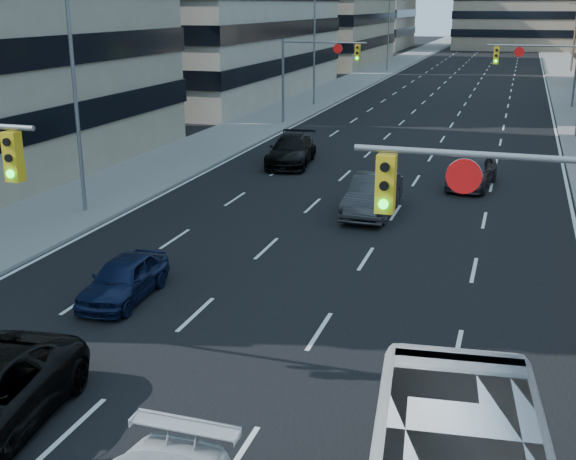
{
  "coord_description": "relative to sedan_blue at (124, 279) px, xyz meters",
  "views": [
    {
      "loc": [
        6.33,
        -4.92,
        8.33
      ],
      "look_at": [
        0.38,
        13.69,
        2.2
      ],
      "focal_mm": 45.0,
      "sensor_mm": 36.0,
      "label": 1
    }
  ],
  "objects": [
    {
      "name": "utility_pole_distant",
      "position": [
        16.47,
        83.59,
        5.13
      ],
      "size": [
        2.2,
        0.28,
        11.0
      ],
      "color": "#4C3D2D",
      "rests_on": "ground"
    },
    {
      "name": "office_left_far",
      "position": [
        -19.73,
        87.59,
        7.36
      ],
      "size": [
        20.0,
        30.0,
        16.0
      ],
      "primitive_type": "cube",
      "color": "gray",
      "rests_on": "ground"
    },
    {
      "name": "road_surface",
      "position": [
        4.27,
        117.59,
        -0.63
      ],
      "size": [
        18.0,
        300.0,
        0.02
      ],
      "primitive_type": "cube",
      "color": "black",
      "rests_on": "ground"
    },
    {
      "name": "sidewalk_right",
      "position": [
        15.77,
        117.59,
        -0.57
      ],
      "size": [
        5.0,
        300.0,
        0.15
      ],
      "primitive_type": "cube",
      "color": "slate",
      "rests_on": "ground"
    },
    {
      "name": "signal_far_right",
      "position": [
        11.95,
        32.58,
        3.66
      ],
      "size": [
        6.09,
        0.33,
        6.0
      ],
      "color": "slate",
      "rests_on": "ground"
    },
    {
      "name": "sidewalk_left",
      "position": [
        -7.23,
        117.59,
        -0.57
      ],
      "size": [
        5.0,
        300.0,
        0.15
      ],
      "primitive_type": "cube",
      "color": "slate",
      "rests_on": "ground"
    },
    {
      "name": "streetlight_left_near",
      "position": [
        -6.07,
        7.59,
        4.41
      ],
      "size": [
        2.03,
        0.22,
        9.0
      ],
      "color": "slate",
      "rests_on": "ground"
    },
    {
      "name": "streetlight_left_mid",
      "position": [
        -6.07,
        42.59,
        4.41
      ],
      "size": [
        2.03,
        0.22,
        9.0
      ],
      "color": "slate",
      "rests_on": "ground"
    },
    {
      "name": "streetlight_left_far",
      "position": [
        -6.07,
        77.59,
        4.41
      ],
      "size": [
        2.03,
        0.22,
        9.0
      ],
      "color": "slate",
      "rests_on": "ground"
    },
    {
      "name": "sedan_grey_right",
      "position": [
        8.75,
        17.2,
        0.13
      ],
      "size": [
        2.39,
        4.74,
        1.55
      ],
      "primitive_type": "imported",
      "rotation": [
        0.0,
        0.0,
        -0.13
      ],
      "color": "#39383B",
      "rests_on": "ground"
    },
    {
      "name": "signal_far_left",
      "position": [
        -3.41,
        32.58,
        3.66
      ],
      "size": [
        6.09,
        0.33,
        6.0
      ],
      "color": "slate",
      "rests_on": "ground"
    },
    {
      "name": "sedan_blue",
      "position": [
        0.0,
        0.0,
        0.0
      ],
      "size": [
        1.71,
        3.85,
        1.29
      ],
      "primitive_type": "imported",
      "rotation": [
        0.0,
        0.0,
        0.05
      ],
      "color": "#0C1533",
      "rests_on": "ground"
    },
    {
      "name": "sedan_grey_center",
      "position": [
        5.16,
        11.15,
        0.16
      ],
      "size": [
        1.75,
        4.9,
        1.61
      ],
      "primitive_type": "imported",
      "rotation": [
        0.0,
        0.0,
        -0.01
      ],
      "color": "#2B2B2D",
      "rests_on": "ground"
    },
    {
      "name": "signal_near_right",
      "position": [
        11.72,
        -4.42,
        3.68
      ],
      "size": [
        6.59,
        0.33,
        6.0
      ],
      "color": "slate",
      "rests_on": "ground"
    },
    {
      "name": "sedan_black_far",
      "position": [
        -0.93,
        19.33,
        0.13
      ],
      "size": [
        2.81,
        5.56,
        1.55
      ],
      "primitive_type": "imported",
      "rotation": [
        0.0,
        0.0,
        0.12
      ],
      "color": "black",
      "rests_on": "ground"
    }
  ]
}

